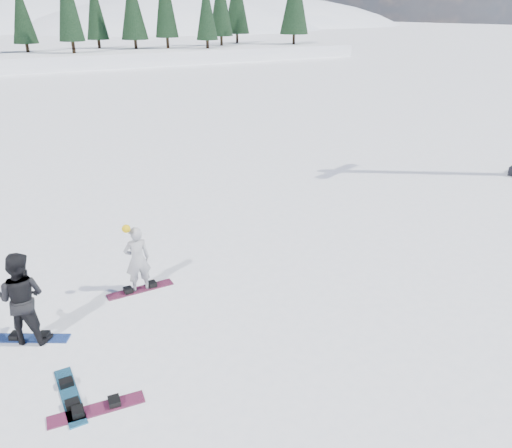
{
  "coord_description": "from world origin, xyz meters",
  "views": [
    {
      "loc": [
        -2.85,
        -8.19,
        5.89
      ],
      "look_at": [
        2.74,
        1.44,
        1.1
      ],
      "focal_mm": 35.0,
      "sensor_mm": 36.0,
      "label": 1
    }
  ],
  "objects_px": {
    "snowboarder_woman": "(137,259)",
    "snowboard_loose_b": "(97,409)",
    "snowboarder_man": "(22,298)",
    "snowboard_loose_a": "(70,396)"
  },
  "relations": [
    {
      "from": "snowboarder_woman",
      "to": "snowboarder_man",
      "type": "height_order",
      "value": "snowboarder_man"
    },
    {
      "from": "snowboard_loose_b",
      "to": "snowboard_loose_a",
      "type": "distance_m",
      "value": 0.62
    },
    {
      "from": "snowboard_loose_b",
      "to": "snowboard_loose_a",
      "type": "bearing_deg",
      "value": 126.61
    },
    {
      "from": "snowboard_loose_b",
      "to": "snowboard_loose_a",
      "type": "relative_size",
      "value": 1.0
    },
    {
      "from": "snowboarder_woman",
      "to": "snowboard_loose_b",
      "type": "height_order",
      "value": "snowboarder_woman"
    },
    {
      "from": "snowboarder_woman",
      "to": "snowboard_loose_b",
      "type": "relative_size",
      "value": 1.14
    },
    {
      "from": "snowboarder_man",
      "to": "snowboarder_woman",
      "type": "bearing_deg",
      "value": -130.37
    },
    {
      "from": "snowboarder_man",
      "to": "snowboard_loose_b",
      "type": "height_order",
      "value": "snowboarder_man"
    },
    {
      "from": "snowboarder_woman",
      "to": "snowboarder_man",
      "type": "distance_m",
      "value": 2.54
    },
    {
      "from": "snowboarder_woman",
      "to": "snowboard_loose_b",
      "type": "distance_m",
      "value": 3.8
    }
  ]
}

